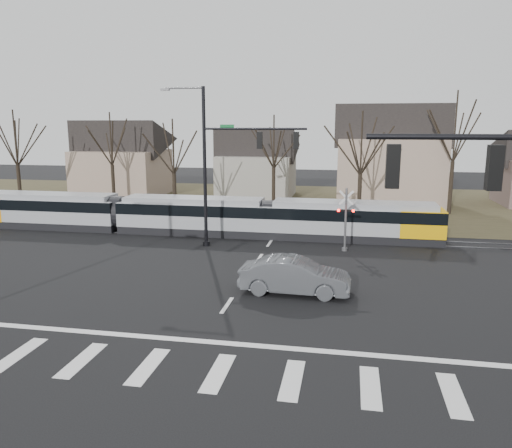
# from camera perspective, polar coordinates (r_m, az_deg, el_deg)

# --- Properties ---
(ground) EXTENTS (140.00, 140.00, 0.00)m
(ground) POSITION_cam_1_polar(r_m,az_deg,el_deg) (20.63, -4.71, -11.17)
(ground) COLOR black
(grass_verge) EXTENTS (140.00, 28.00, 0.01)m
(grass_verge) POSITION_cam_1_polar(r_m,az_deg,el_deg) (51.23, 4.76, 2.47)
(grass_verge) COLOR #38331E
(grass_verge) RESTS_ON ground
(crosswalk) EXTENTS (27.00, 2.60, 0.01)m
(crosswalk) POSITION_cam_1_polar(r_m,az_deg,el_deg) (17.17, -8.36, -16.12)
(crosswalk) COLOR silver
(crosswalk) RESTS_ON ground
(stop_line) EXTENTS (28.00, 0.35, 0.01)m
(stop_line) POSITION_cam_1_polar(r_m,az_deg,el_deg) (19.05, -6.17, -13.17)
(stop_line) COLOR silver
(stop_line) RESTS_ON ground
(lane_dashes) EXTENTS (0.18, 30.00, 0.01)m
(lane_dashes) POSITION_cam_1_polar(r_m,az_deg,el_deg) (35.62, 2.08, -1.44)
(lane_dashes) COLOR silver
(lane_dashes) RESTS_ON ground
(rail_pair) EXTENTS (90.00, 1.52, 0.06)m
(rail_pair) POSITION_cam_1_polar(r_m,az_deg,el_deg) (35.43, 2.03, -1.47)
(rail_pair) COLOR #59595E
(rail_pair) RESTS_ON ground
(tram) EXTENTS (35.23, 2.62, 2.67)m
(tram) POSITION_cam_1_polar(r_m,az_deg,el_deg) (36.71, -7.35, 1.17)
(tram) COLOR gray
(tram) RESTS_ON ground
(sedan) EXTENTS (2.19, 5.33, 1.71)m
(sedan) POSITION_cam_1_polar(r_m,az_deg,el_deg) (23.73, 4.47, -5.93)
(sedan) COLOR #4C4E53
(sedan) RESTS_ON ground
(signal_pole_far) EXTENTS (9.28, 0.44, 10.20)m
(signal_pole_far) POSITION_cam_1_polar(r_m,az_deg,el_deg) (31.84, -3.12, 7.39)
(signal_pole_far) COLOR black
(signal_pole_far) RESTS_ON ground
(rail_crossing_signal) EXTENTS (1.08, 0.36, 4.00)m
(rail_crossing_signal) POSITION_cam_1_polar(r_m,az_deg,el_deg) (31.73, 10.19, 0.26)
(rail_crossing_signal) COLOR #59595B
(rail_crossing_signal) RESTS_ON ground
(tree_row) EXTENTS (59.20, 7.20, 10.00)m
(tree_row) POSITION_cam_1_polar(r_m,az_deg,el_deg) (44.56, 6.63, 7.56)
(tree_row) COLOR black
(tree_row) RESTS_ON ground
(house_a) EXTENTS (9.72, 8.64, 8.60)m
(house_a) POSITION_cam_1_polar(r_m,az_deg,el_deg) (58.18, -15.12, 7.59)
(house_a) COLOR gray
(house_a) RESTS_ON ground
(house_b) EXTENTS (8.64, 7.56, 7.65)m
(house_b) POSITION_cam_1_polar(r_m,az_deg,el_deg) (55.43, 0.07, 7.30)
(house_b) COLOR gray
(house_b) RESTS_ON ground
(house_c) EXTENTS (10.80, 8.64, 10.10)m
(house_c) POSITION_cam_1_polar(r_m,az_deg,el_deg) (51.57, 15.07, 8.02)
(house_c) COLOR gray
(house_c) RESTS_ON ground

